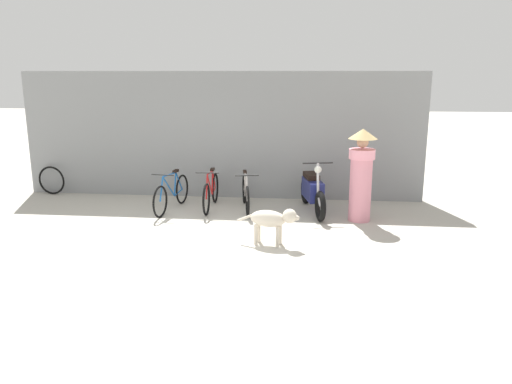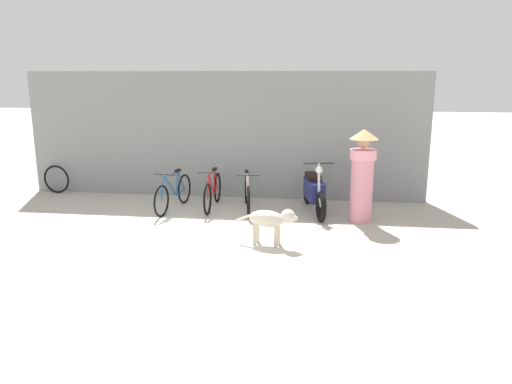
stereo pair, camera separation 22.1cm
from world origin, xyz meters
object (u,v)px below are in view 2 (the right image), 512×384
bicycle_2 (247,194)px  stray_dog (271,219)px  bicycle_1 (213,192)px  bicycle_0 (174,193)px  spare_tire_left (56,179)px  person_in_robes (362,173)px  motorcycle (314,192)px

bicycle_2 → stray_dog: 2.19m
bicycle_1 → stray_dog: bearing=33.4°
bicycle_0 → spare_tire_left: 3.26m
bicycle_0 → stray_dog: bicycle_0 is taller
bicycle_1 → stray_dog: size_ratio=1.57×
stray_dog → person_in_robes: size_ratio=0.60×
person_in_robes → spare_tire_left: person_in_robes is taller
motorcycle → person_in_robes: person_in_robes is taller
bicycle_1 → spare_tire_left: 3.94m
stray_dog → spare_tire_left: (-5.27, 2.91, -0.10)m
bicycle_0 → bicycle_1: size_ratio=1.04×
bicycle_0 → bicycle_2: bearing=106.1°
bicycle_0 → spare_tire_left: bearing=-100.4°
stray_dog → bicycle_2: bearing=121.4°
bicycle_2 → spare_tire_left: 4.65m
bicycle_2 → stray_dog: bearing=7.6°
bicycle_0 → motorcycle: motorcycle is taller
bicycle_1 → bicycle_2: bearing=88.5°
motorcycle → bicycle_2: bearing=-104.0°
bicycle_2 → person_in_robes: size_ratio=0.93×
person_in_robes → bicycle_1: bearing=-13.7°
bicycle_2 → stray_dog: (0.69, -2.07, 0.10)m
person_in_robes → bicycle_2: bearing=-16.8°
stray_dog → bicycle_1: bearing=137.0°
bicycle_2 → spare_tire_left: bearing=-111.2°
bicycle_0 → bicycle_2: 1.49m
person_in_robes → stray_dog: bearing=42.0°
bicycle_2 → bicycle_0: bearing=-93.0°
stray_dog → spare_tire_left: bearing=164.0°
bicycle_2 → bicycle_1: bearing=-101.8°
motorcycle → person_in_robes: 1.13m
bicycle_2 → motorcycle: motorcycle is taller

